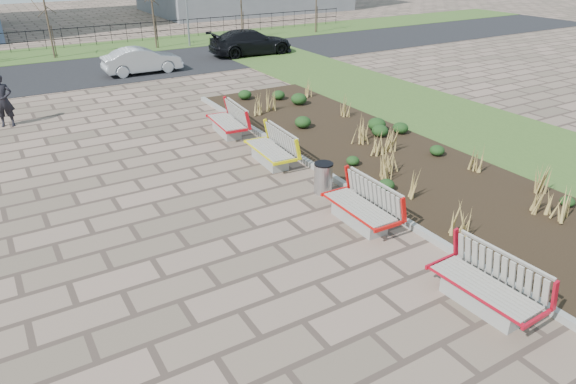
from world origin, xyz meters
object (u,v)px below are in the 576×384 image
bench_a (485,284)px  pedestrian (3,100)px  litter_bin (323,178)px  car_black (251,42)px  bench_b (360,205)px  car_silver (142,60)px  bench_d (226,120)px  bench_c (269,148)px

bench_a → pedestrian: size_ratio=1.11×
litter_bin → car_black: bearing=68.5°
bench_b → litter_bin: bench_b is taller
bench_b → car_silver: bearing=89.8°
bench_a → bench_d: same height
bench_a → bench_d: (0.00, 10.98, 0.00)m
bench_b → bench_d: (0.00, 7.38, 0.00)m
bench_c → litter_bin: bench_c is taller
pedestrian → bench_d: bearing=-20.7°
bench_a → bench_c: bearing=87.4°
litter_bin → bench_c: bearing=95.2°
bench_c → pedestrian: size_ratio=1.11×
litter_bin → car_black: car_black is taller
car_black → bench_d: bearing=152.1°
bench_b → bench_d: bearing=90.6°
bench_a → bench_d: 10.98m
bench_b → pedestrian: 13.84m
bench_b → bench_c: same height
litter_bin → bench_b: bearing=-97.1°
car_silver → car_black: car_black is taller
pedestrian → car_black: size_ratio=0.38×
litter_bin → bench_d: bearing=92.3°
car_silver → car_black: (6.89, 1.42, 0.08)m
car_black → pedestrian: bearing=120.5°
bench_c → bench_b: bearing=-86.6°
bench_b → car_silver: size_ratio=0.54×
bench_c → car_silver: bearing=92.4°
litter_bin → pedestrian: (-6.64, 10.44, 0.53)m
bench_a → bench_b: same height
bench_d → car_silver: car_silver is taller
bench_c → car_black: bearing=68.0°
bench_b → bench_d: same height
bench_d → litter_bin: size_ratio=2.54×
bench_d → pedestrian: 8.07m
pedestrian → car_silver: bearing=56.9°
pedestrian → car_silver: (6.66, 5.66, -0.29)m
bench_c → pedestrian: bearing=132.3°
bench_a → bench_b: 3.60m
bench_b → car_silver: 17.92m
bench_c → bench_d: bearing=93.4°
bench_a → bench_b: size_ratio=1.00×
car_silver → car_black: bearing=-77.9°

